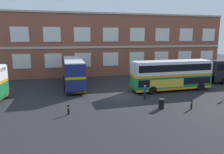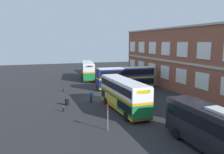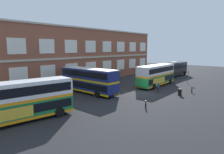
{
  "view_description": "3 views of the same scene",
  "coord_description": "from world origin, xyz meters",
  "px_view_note": "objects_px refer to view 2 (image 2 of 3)",
  "views": [
    {
      "loc": [
        -7.22,
        -24.31,
        7.18
      ],
      "look_at": [
        -0.47,
        3.34,
        1.82
      ],
      "focal_mm": 34.02,
      "sensor_mm": 36.0,
      "label": 1
    },
    {
      "loc": [
        34.4,
        -9.37,
        8.99
      ],
      "look_at": [
        -1.11,
        2.56,
        3.12
      ],
      "focal_mm": 36.6,
      "sensor_mm": 36.0,
      "label": 2
    },
    {
      "loc": [
        -27.37,
        -17.15,
        7.37
      ],
      "look_at": [
        -3.0,
        3.8,
        2.64
      ],
      "focal_mm": 31.86,
      "sensor_mm": 36.0,
      "label": 3
    }
  ],
  "objects_px": {
    "double_decker_middle": "(125,78)",
    "touring_coach": "(223,135)",
    "safety_bollard_west": "(63,89)",
    "waiting_passenger": "(91,96)",
    "safety_bollard_east": "(63,108)",
    "bus_stand_flag": "(108,115)",
    "station_litter_bin": "(67,102)",
    "double_decker_far": "(123,94)",
    "double_decker_near": "(88,70)"
  },
  "relations": [
    {
      "from": "double_decker_far",
      "to": "bus_stand_flag",
      "type": "bearing_deg",
      "value": -33.98
    },
    {
      "from": "double_decker_far",
      "to": "bus_stand_flag",
      "type": "height_order",
      "value": "double_decker_far"
    },
    {
      "from": "waiting_passenger",
      "to": "bus_stand_flag",
      "type": "bearing_deg",
      "value": -4.63
    },
    {
      "from": "double_decker_middle",
      "to": "waiting_passenger",
      "type": "bearing_deg",
      "value": -48.14
    },
    {
      "from": "double_decker_near",
      "to": "double_decker_far",
      "type": "bearing_deg",
      "value": -2.44
    },
    {
      "from": "double_decker_middle",
      "to": "touring_coach",
      "type": "relative_size",
      "value": 0.92
    },
    {
      "from": "bus_stand_flag",
      "to": "safety_bollard_east",
      "type": "xyz_separation_m",
      "value": [
        -7.83,
        -3.52,
        -1.14
      ]
    },
    {
      "from": "safety_bollard_west",
      "to": "double_decker_near",
      "type": "bearing_deg",
      "value": 149.46
    },
    {
      "from": "bus_stand_flag",
      "to": "safety_bollard_west",
      "type": "height_order",
      "value": "bus_stand_flag"
    },
    {
      "from": "double_decker_near",
      "to": "double_decker_far",
      "type": "height_order",
      "value": "same"
    },
    {
      "from": "double_decker_near",
      "to": "station_litter_bin",
      "type": "height_order",
      "value": "double_decker_near"
    },
    {
      "from": "touring_coach",
      "to": "station_litter_bin",
      "type": "bearing_deg",
      "value": -153.5
    },
    {
      "from": "double_decker_near",
      "to": "safety_bollard_east",
      "type": "height_order",
      "value": "double_decker_near"
    },
    {
      "from": "double_decker_middle",
      "to": "touring_coach",
      "type": "distance_m",
      "value": 27.0
    },
    {
      "from": "touring_coach",
      "to": "safety_bollard_west",
      "type": "xyz_separation_m",
      "value": [
        -28.08,
        -8.83,
        -1.42
      ]
    },
    {
      "from": "double_decker_middle",
      "to": "touring_coach",
      "type": "bearing_deg",
      "value": -5.9
    },
    {
      "from": "double_decker_near",
      "to": "station_litter_bin",
      "type": "xyz_separation_m",
      "value": [
        21.59,
        -7.83,
        -1.63
      ]
    },
    {
      "from": "safety_bollard_east",
      "to": "double_decker_near",
      "type": "bearing_deg",
      "value": 160.5
    },
    {
      "from": "double_decker_near",
      "to": "safety_bollard_east",
      "type": "distance_m",
      "value": 26.04
    },
    {
      "from": "station_litter_bin",
      "to": "double_decker_middle",
      "type": "bearing_deg",
      "value": 123.48
    },
    {
      "from": "touring_coach",
      "to": "safety_bollard_east",
      "type": "bearing_deg",
      "value": -147.27
    },
    {
      "from": "touring_coach",
      "to": "bus_stand_flag",
      "type": "relative_size",
      "value": 4.45
    },
    {
      "from": "double_decker_near",
      "to": "safety_bollard_west",
      "type": "xyz_separation_m",
      "value": [
        12.32,
        -7.27,
        -1.66
      ]
    },
    {
      "from": "double_decker_near",
      "to": "double_decker_middle",
      "type": "height_order",
      "value": "same"
    },
    {
      "from": "waiting_passenger",
      "to": "safety_bollard_east",
      "type": "height_order",
      "value": "waiting_passenger"
    },
    {
      "from": "double_decker_near",
      "to": "waiting_passenger",
      "type": "bearing_deg",
      "value": -11.34
    },
    {
      "from": "double_decker_near",
      "to": "touring_coach",
      "type": "xyz_separation_m",
      "value": [
        40.41,
        1.55,
        -0.24
      ]
    },
    {
      "from": "touring_coach",
      "to": "safety_bollard_east",
      "type": "xyz_separation_m",
      "value": [
        -15.91,
        -10.23,
        -1.42
      ]
    },
    {
      "from": "waiting_passenger",
      "to": "safety_bollard_west",
      "type": "bearing_deg",
      "value": -161.35
    },
    {
      "from": "double_decker_far",
      "to": "safety_bollard_east",
      "type": "bearing_deg",
      "value": -103.72
    },
    {
      "from": "touring_coach",
      "to": "double_decker_middle",
      "type": "bearing_deg",
      "value": 174.1
    },
    {
      "from": "touring_coach",
      "to": "bus_stand_flag",
      "type": "xyz_separation_m",
      "value": [
        -8.09,
        -6.71,
        -0.27
      ]
    },
    {
      "from": "double_decker_near",
      "to": "bus_stand_flag",
      "type": "height_order",
      "value": "double_decker_near"
    },
    {
      "from": "safety_bollard_west",
      "to": "station_litter_bin",
      "type": "bearing_deg",
      "value": -3.42
    },
    {
      "from": "double_decker_near",
      "to": "bus_stand_flag",
      "type": "relative_size",
      "value": 4.17
    },
    {
      "from": "bus_stand_flag",
      "to": "station_litter_bin",
      "type": "height_order",
      "value": "bus_stand_flag"
    },
    {
      "from": "waiting_passenger",
      "to": "safety_bollard_west",
      "type": "distance_m",
      "value": 9.43
    },
    {
      "from": "waiting_passenger",
      "to": "double_decker_far",
      "type": "bearing_deg",
      "value": 31.65
    },
    {
      "from": "double_decker_far",
      "to": "double_decker_near",
      "type": "bearing_deg",
      "value": 177.56
    },
    {
      "from": "double_decker_far",
      "to": "waiting_passenger",
      "type": "xyz_separation_m",
      "value": [
        -5.09,
        -3.14,
        -1.22
      ]
    },
    {
      "from": "bus_stand_flag",
      "to": "safety_bollard_west",
      "type": "bearing_deg",
      "value": -173.96
    },
    {
      "from": "station_litter_bin",
      "to": "safety_bollard_east",
      "type": "distance_m",
      "value": 3.02
    },
    {
      "from": "double_decker_far",
      "to": "bus_stand_flag",
      "type": "xyz_separation_m",
      "value": [
        5.98,
        -4.03,
        -0.51
      ]
    },
    {
      "from": "safety_bollard_west",
      "to": "touring_coach",
      "type": "bearing_deg",
      "value": 17.45
    },
    {
      "from": "double_decker_near",
      "to": "waiting_passenger",
      "type": "distance_m",
      "value": 21.71
    },
    {
      "from": "waiting_passenger",
      "to": "safety_bollard_west",
      "type": "height_order",
      "value": "waiting_passenger"
    },
    {
      "from": "safety_bollard_west",
      "to": "waiting_passenger",
      "type": "bearing_deg",
      "value": 18.65
    },
    {
      "from": "double_decker_near",
      "to": "safety_bollard_east",
      "type": "relative_size",
      "value": 11.86
    },
    {
      "from": "double_decker_middle",
      "to": "waiting_passenger",
      "type": "xyz_separation_m",
      "value": [
        7.69,
        -8.59,
        -1.22
      ]
    },
    {
      "from": "double_decker_middle",
      "to": "safety_bollard_east",
      "type": "height_order",
      "value": "double_decker_middle"
    }
  ]
}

